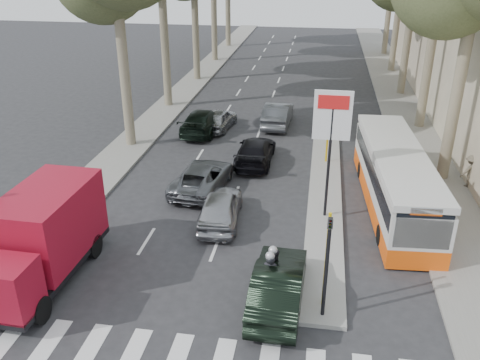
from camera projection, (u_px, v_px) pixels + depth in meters
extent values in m
plane|color=#28282B|center=(229.00, 280.00, 17.79)|extent=(120.00, 120.00, 0.00)
cube|color=gray|center=(398.00, 97.00, 38.89)|extent=(3.20, 70.00, 0.12)
cube|color=gray|center=(196.00, 79.00, 43.97)|extent=(2.40, 64.00, 0.12)
cube|color=gray|center=(326.00, 163.00, 27.13)|extent=(1.50, 26.00, 0.16)
cylinder|color=yellow|center=(326.00, 263.00, 15.69)|extent=(0.10, 0.10, 3.50)
cylinder|color=yellow|center=(327.00, 181.00, 21.05)|extent=(0.10, 0.10, 3.50)
cylinder|color=yellow|center=(328.00, 133.00, 26.42)|extent=(0.10, 0.10, 3.50)
cylinder|color=black|center=(329.00, 163.00, 20.69)|extent=(0.12, 0.12, 5.20)
cube|color=white|center=(333.00, 116.00, 19.85)|extent=(1.50, 0.10, 2.00)
cube|color=red|center=(334.00, 102.00, 19.56)|extent=(1.20, 0.02, 0.55)
cylinder|color=black|center=(326.00, 276.00, 15.30)|extent=(0.12, 0.12, 3.20)
imported|color=black|center=(329.00, 233.00, 14.67)|extent=(0.16, 0.41, 1.00)
cylinder|color=black|center=(5.00, 237.00, 17.32)|extent=(0.12, 0.12, 3.20)
cylinder|color=#6B604C|center=(125.00, 74.00, 27.91)|extent=(0.56, 0.56, 8.40)
cylinder|color=#6B604C|center=(165.00, 43.00, 34.96)|extent=(0.56, 0.56, 8.96)
cylinder|color=#6B604C|center=(196.00, 32.00, 42.27)|extent=(0.56, 0.56, 8.12)
cylinder|color=#6B604C|center=(214.00, 11.00, 49.15)|extent=(0.56, 0.56, 9.52)
cylinder|color=#6B604C|center=(228.00, 7.00, 56.50)|extent=(0.56, 0.56, 8.68)
cylinder|color=#6B604C|center=(456.00, 97.00, 23.66)|extent=(0.56, 0.56, 8.40)
cylinder|color=#6B604C|center=(430.00, 55.00, 30.62)|extent=(0.56, 0.56, 9.24)
cylinder|color=#6B604C|center=(407.00, 43.00, 38.11)|extent=(0.56, 0.56, 7.84)
cylinder|color=#6B604C|center=(397.00, 21.00, 45.01)|extent=(0.56, 0.56, 8.96)
cylinder|color=#6B604C|center=(388.00, 13.00, 52.27)|extent=(0.56, 0.56, 8.40)
imported|color=#989A9F|center=(220.00, 207.00, 21.23)|extent=(1.92, 4.18, 1.39)
imported|color=black|center=(278.00, 285.00, 16.32)|extent=(1.66, 4.52, 1.48)
imported|color=#55595E|center=(202.00, 177.00, 24.06)|extent=(2.58, 4.84, 1.30)
imported|color=black|center=(255.00, 151.00, 27.06)|extent=(1.88, 4.57, 1.32)
imported|color=#94979B|center=(219.00, 119.00, 32.07)|extent=(2.01, 3.97, 1.29)
imported|color=#52555A|center=(278.00, 114.00, 32.63)|extent=(1.77, 4.60, 1.50)
imported|color=black|center=(203.00, 121.00, 31.48)|extent=(2.30, 5.02, 1.42)
cube|color=black|center=(44.00, 268.00, 17.53)|extent=(2.32, 5.96, 0.25)
cylinder|color=black|center=(40.00, 310.00, 15.65)|extent=(0.32, 0.89, 0.89)
cylinder|color=black|center=(46.00, 241.00, 19.31)|extent=(0.32, 0.89, 0.89)
cylinder|color=black|center=(94.00, 246.00, 18.98)|extent=(0.32, 0.89, 0.89)
cube|color=maroon|center=(50.00, 222.00, 17.64)|extent=(2.37, 4.19, 2.46)
cube|color=#F7550D|center=(392.00, 197.00, 22.57)|extent=(2.89, 10.30, 0.80)
cube|color=silver|center=(395.00, 175.00, 22.12)|extent=(2.89, 10.30, 1.33)
cube|color=black|center=(396.00, 169.00, 22.01)|extent=(2.89, 9.90, 0.75)
cube|color=silver|center=(398.00, 154.00, 21.71)|extent=(2.89, 10.30, 0.27)
cube|color=black|center=(423.00, 232.00, 17.50)|extent=(1.95, 0.19, 1.33)
cube|color=#F7550D|center=(426.00, 212.00, 17.18)|extent=(1.06, 0.13, 0.28)
cylinder|color=black|center=(381.00, 235.00, 19.76)|extent=(0.30, 0.86, 0.85)
cylinder|color=black|center=(433.00, 238.00, 19.59)|extent=(0.30, 0.86, 0.85)
cylinder|color=black|center=(361.00, 170.00, 25.45)|extent=(0.30, 0.86, 0.85)
cylinder|color=black|center=(401.00, 172.00, 25.28)|extent=(0.30, 0.86, 0.85)
cylinder|color=black|center=(264.00, 308.00, 15.91)|extent=(0.18, 0.68, 0.67)
cylinder|color=black|center=(274.00, 279.00, 17.29)|extent=(0.18, 0.68, 0.67)
cylinder|color=silver|center=(264.00, 296.00, 15.81)|extent=(0.11, 0.43, 0.84)
cube|color=black|center=(269.00, 288.00, 16.59)|extent=(0.32, 0.81, 0.32)
cube|color=black|center=(268.00, 285.00, 16.29)|extent=(0.37, 0.50, 0.23)
cube|color=black|center=(272.00, 277.00, 16.77)|extent=(0.37, 0.71, 0.13)
cylinder|color=silver|center=(265.00, 286.00, 15.72)|extent=(0.65, 0.11, 0.04)
imported|color=black|center=(270.00, 277.00, 16.39)|extent=(0.69, 0.49, 1.76)
imported|color=black|center=(272.00, 271.00, 16.78)|extent=(0.85, 0.53, 1.65)
sphere|color=#B2B2B7|center=(270.00, 256.00, 16.00)|extent=(0.29, 0.29, 0.29)
sphere|color=#B2B2B7|center=(273.00, 250.00, 16.41)|extent=(0.29, 0.29, 0.29)
imported|color=#382D44|center=(413.00, 177.00, 23.48)|extent=(0.78, 1.04, 1.59)
imported|color=brown|center=(470.00, 171.00, 24.09)|extent=(1.11, 0.88, 1.57)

